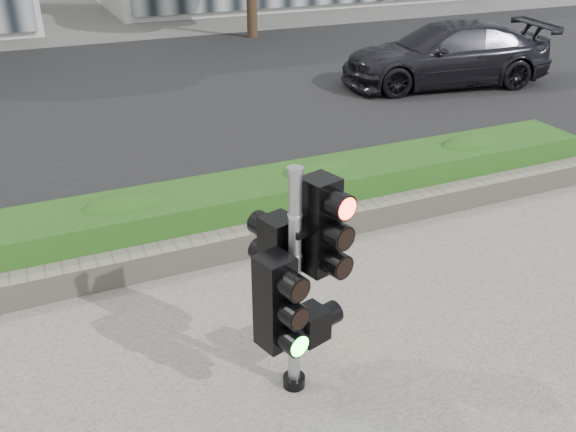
{
  "coord_description": "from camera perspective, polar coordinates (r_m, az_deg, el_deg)",
  "views": [
    {
      "loc": [
        -2.12,
        -4.54,
        4.05
      ],
      "look_at": [
        0.18,
        0.6,
        1.17
      ],
      "focal_mm": 38.0,
      "sensor_mm": 36.0,
      "label": 1
    }
  ],
  "objects": [
    {
      "name": "ground",
      "position": [
        6.44,
        0.75,
        -11.84
      ],
      "size": [
        120.0,
        120.0,
        0.0
      ],
      "primitive_type": "plane",
      "color": "#51514C",
      "rests_on": "ground"
    },
    {
      "name": "road",
      "position": [
        15.24,
        -15.48,
        10.74
      ],
      "size": [
        60.0,
        13.0,
        0.02
      ],
      "primitive_type": "cube",
      "color": "black",
      "rests_on": "ground"
    },
    {
      "name": "curb",
      "position": [
        8.92,
        -7.74,
        0.25
      ],
      "size": [
        60.0,
        0.25,
        0.12
      ],
      "primitive_type": "cube",
      "color": "gray",
      "rests_on": "ground"
    },
    {
      "name": "stone_wall",
      "position": [
        7.8,
        -5.1,
        -2.61
      ],
      "size": [
        12.0,
        0.32,
        0.34
      ],
      "primitive_type": "cube",
      "color": "gray",
      "rests_on": "sidewalk"
    },
    {
      "name": "hedge",
      "position": [
        8.27,
        -6.65,
        0.46
      ],
      "size": [
        12.0,
        1.0,
        0.68
      ],
      "primitive_type": "cube",
      "color": "#438529",
      "rests_on": "sidewalk"
    },
    {
      "name": "traffic_signal",
      "position": [
        5.22,
        0.64,
        -5.3
      ],
      "size": [
        0.8,
        0.68,
        2.21
      ],
      "rotation": [
        0.0,
        0.0,
        0.28
      ],
      "color": "black",
      "rests_on": "sidewalk"
    },
    {
      "name": "car_dark",
      "position": [
        16.04,
        14.5,
        14.45
      ],
      "size": [
        5.46,
        3.03,
        1.5
      ],
      "primitive_type": "imported",
      "rotation": [
        0.0,
        0.0,
        -1.76
      ],
      "color": "black",
      "rests_on": "road"
    }
  ]
}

